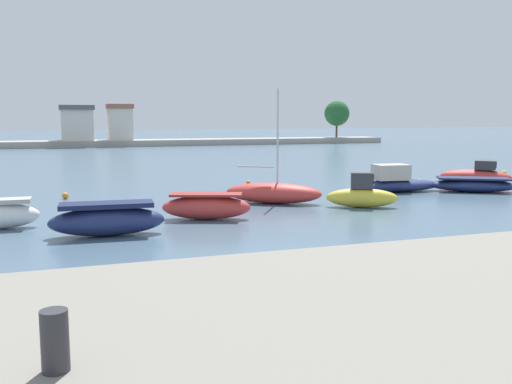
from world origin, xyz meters
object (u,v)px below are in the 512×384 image
moored_boat_8 (476,175)px  moored_boat_7 (473,185)px  moored_boat_4 (273,193)px  mooring_buoy_2 (248,182)px  mooring_buoy_0 (504,173)px  moored_boat_6 (396,182)px  moored_boat_2 (107,220)px  mooring_buoy_3 (419,182)px  mooring_bollard (55,341)px  moored_boat_3 (206,207)px  mooring_buoy_1 (65,196)px  moored_boat_5 (362,195)px

moored_boat_8 → moored_boat_7: bearing=-92.1°
moored_boat_4 → mooring_buoy_2: (1.42, 8.35, -0.41)m
mooring_buoy_0 → moored_boat_6: bearing=-156.7°
moored_boat_2 → moored_boat_4: (8.75, 5.44, -0.05)m
moored_boat_8 → mooring_buoy_2: bearing=-157.9°
moored_boat_6 → mooring_buoy_3: (3.34, 2.43, -0.39)m
moored_boat_4 → moored_boat_7: moored_boat_4 is taller
mooring_bollard → moored_boat_4: moored_boat_4 is taller
moored_boat_3 → mooring_buoy_2: size_ratio=14.64×
mooring_buoy_2 → mooring_buoy_3: size_ratio=0.72×
moored_boat_4 → mooring_buoy_2: moored_boat_4 is taller
mooring_bollard → mooring_buoy_1: mooring_bollard is taller
moored_boat_5 → moored_boat_8: moored_boat_5 is taller
moored_boat_2 → moored_boat_6: (17.33, 7.30, -0.01)m
mooring_buoy_0 → moored_boat_7: bearing=-141.3°
moored_boat_2 → moored_boat_4: size_ratio=0.74×
moored_boat_7 → mooring_buoy_1: 23.58m
moored_boat_3 → moored_boat_8: size_ratio=0.91×
moored_boat_2 → moored_boat_8: bearing=23.9°
moored_boat_2 → moored_boat_3: size_ratio=1.07×
moored_boat_5 → moored_boat_2: bearing=-141.3°
mooring_bollard → moored_boat_4: bearing=63.8°
moored_boat_2 → moored_boat_8: (24.59, 8.92, -0.02)m
mooring_buoy_3 → moored_boat_5: bearing=-139.9°
mooring_bollard → moored_boat_6: bearing=50.5°
moored_boat_6 → moored_boat_8: moored_boat_6 is taller
moored_boat_7 → mooring_buoy_2: moored_boat_7 is taller
moored_boat_2 → moored_boat_5: size_ratio=1.22×
moored_boat_3 → mooring_buoy_0: 28.69m
moored_boat_8 → mooring_buoy_3: 4.01m
mooring_buoy_2 → mooring_buoy_3: (10.51, -4.06, 0.05)m
mooring_buoy_3 → moored_boat_2: bearing=-154.8°
moored_boat_6 → mooring_buoy_3: size_ratio=14.53×
moored_boat_6 → mooring_buoy_2: moored_boat_6 is taller
moored_boat_4 → mooring_buoy_0: (22.10, 7.67, -0.37)m
moored_boat_7 → moored_boat_8: (2.92, 3.15, 0.17)m
moored_boat_7 → mooring_bollard: bearing=-107.0°
moored_boat_5 → moored_boat_7: size_ratio=0.67×
moored_boat_5 → moored_boat_6: moored_boat_5 is taller
moored_boat_3 → moored_boat_5: 8.07m
mooring_bollard → mooring_buoy_3: bearing=48.7°
moored_boat_2 → moored_boat_3: (4.35, 2.12, -0.05)m
moored_boat_5 → mooring_buoy_0: (18.46, 10.36, -0.41)m
mooring_bollard → mooring_buoy_1: (0.30, 26.43, -2.04)m
mooring_buoy_2 → moored_boat_4: bearing=-99.7°
mooring_bollard → moored_boat_7: size_ratio=0.12×
mooring_buoy_1 → mooring_buoy_2: (11.56, 3.10, -0.04)m
moored_boat_6 → moored_boat_8: bearing=17.8°
moored_boat_8 → mooring_buoy_2: moored_boat_8 is taller
mooring_bollard → mooring_buoy_2: bearing=68.1°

